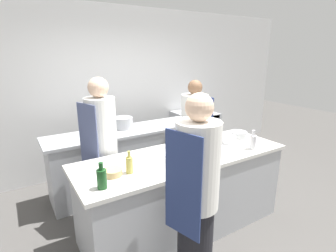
{
  "coord_description": "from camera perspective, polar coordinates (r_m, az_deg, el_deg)",
  "views": [
    {
      "loc": [
        -1.61,
        -2.23,
        2.05
      ],
      "look_at": [
        0.0,
        0.35,
        1.19
      ],
      "focal_mm": 28.0,
      "sensor_mm": 36.0,
      "label": 1
    }
  ],
  "objects": [
    {
      "name": "ground_plane",
      "position": [
        3.43,
        3.32,
        -20.92
      ],
      "size": [
        16.0,
        16.0,
        0.0
      ],
      "primitive_type": "plane",
      "color": "#4C4947"
    },
    {
      "name": "wall_back",
      "position": [
        4.69,
        -11.7,
        7.54
      ],
      "size": [
        8.0,
        0.06,
        2.8
      ],
      "color": "silver",
      "rests_on": "ground_plane"
    },
    {
      "name": "prep_counter",
      "position": [
        3.17,
        3.46,
        -14.09
      ],
      "size": [
        2.46,
        0.85,
        0.94
      ],
      "color": "#A8AAAF",
      "rests_on": "ground_plane"
    },
    {
      "name": "pass_counter",
      "position": [
        4.08,
        -8.54,
        -7.11
      ],
      "size": [
        2.37,
        0.61,
        0.94
      ],
      "color": "#A8AAAF",
      "rests_on": "ground_plane"
    },
    {
      "name": "oven_range",
      "position": [
        5.25,
        5.76,
        -1.93
      ],
      "size": [
        0.72,
        0.74,
        0.91
      ],
      "color": "#A8AAAF",
      "rests_on": "ground_plane"
    },
    {
      "name": "chef_at_prep_near",
      "position": [
        2.26,
        6.14,
        -15.35
      ],
      "size": [
        0.41,
        0.4,
        1.76
      ],
      "rotation": [
        0.0,
        0.0,
        1.85
      ],
      "color": "black",
      "rests_on": "ground_plane"
    },
    {
      "name": "chef_at_stove",
      "position": [
        3.95,
        5.65,
        -2.24
      ],
      "size": [
        0.41,
        0.39,
        1.67
      ],
      "rotation": [
        0.0,
        0.0,
        -1.5
      ],
      "color": "black",
      "rests_on": "ground_plane"
    },
    {
      "name": "chef_at_pass_far",
      "position": [
        3.21,
        -14.04,
        -5.59
      ],
      "size": [
        0.4,
        0.39,
        1.79
      ],
      "rotation": [
        0.0,
        0.0,
        1.91
      ],
      "color": "black",
      "rests_on": "ground_plane"
    },
    {
      "name": "bottle_olive_oil",
      "position": [
        2.53,
        -8.4,
        -8.27
      ],
      "size": [
        0.07,
        0.07,
        0.22
      ],
      "color": "#B2A84C",
      "rests_on": "prep_counter"
    },
    {
      "name": "bottle_vinegar",
      "position": [
        2.31,
        -14.22,
        -10.95
      ],
      "size": [
        0.08,
        0.08,
        0.23
      ],
      "color": "#19471E",
      "rests_on": "prep_counter"
    },
    {
      "name": "bottle_wine",
      "position": [
        3.0,
        8.78,
        -4.66
      ],
      "size": [
        0.07,
        0.07,
        0.18
      ],
      "color": "#5B2319",
      "rests_on": "prep_counter"
    },
    {
      "name": "bottle_cooking_oil",
      "position": [
        3.25,
        17.95,
        -3.24
      ],
      "size": [
        0.08,
        0.08,
        0.23
      ],
      "color": "silver",
      "rests_on": "prep_counter"
    },
    {
      "name": "bottle_sauce",
      "position": [
        2.74,
        9.13,
        -6.57
      ],
      "size": [
        0.09,
        0.09,
        0.2
      ],
      "color": "#2D5175",
      "rests_on": "prep_counter"
    },
    {
      "name": "bowl_mixing_large",
      "position": [
        3.41,
        12.93,
        -2.83
      ],
      "size": [
        0.2,
        0.2,
        0.09
      ],
      "color": "white",
      "rests_on": "prep_counter"
    },
    {
      "name": "bowl_prep_small",
      "position": [
        3.66,
        15.12,
        -1.77
      ],
      "size": [
        0.22,
        0.22,
        0.08
      ],
      "color": "#B7BABC",
      "rests_on": "prep_counter"
    },
    {
      "name": "bowl_ceramic_blue",
      "position": [
        3.14,
        5.12,
        -4.27
      ],
      "size": [
        0.2,
        0.2,
        0.07
      ],
      "color": "tan",
      "rests_on": "prep_counter"
    },
    {
      "name": "bowl_wooden_salad",
      "position": [
        2.53,
        -11.96,
        -9.85
      ],
      "size": [
        0.18,
        0.18,
        0.06
      ],
      "color": "tan",
      "rests_on": "prep_counter"
    },
    {
      "name": "cup",
      "position": [
        3.23,
        9.51,
        -3.6
      ],
      "size": [
        0.09,
        0.09,
        0.1
      ],
      "color": "#33477F",
      "rests_on": "prep_counter"
    },
    {
      "name": "cutting_board",
      "position": [
        2.96,
        -2.57,
        -6.14
      ],
      "size": [
        0.32,
        0.23,
        0.01
      ],
      "color": "white",
      "rests_on": "prep_counter"
    },
    {
      "name": "stockpot",
      "position": [
        3.99,
        -9.74,
        0.68
      ],
      "size": [
        0.29,
        0.29,
        0.17
      ],
      "color": "#A8AAAF",
      "rests_on": "pass_counter"
    }
  ]
}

